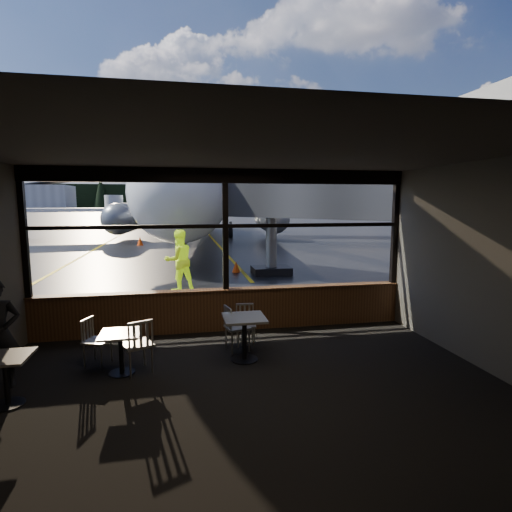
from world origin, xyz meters
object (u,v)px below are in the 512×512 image
object	(u,v)px
jet_bridge	(307,215)
chair_near_w	(237,328)
ground_crew	(179,260)
cone_wing	(140,241)
cafe_table_left	(6,381)
cone_nose	(236,267)
chair_mid_s	(137,345)
chair_mid_w	(98,341)
airliner	(198,162)
chair_near_n	(246,325)
cafe_table_mid	(121,353)
cafe_table_near	(244,339)

from	to	relation	value
jet_bridge	chair_near_w	xyz separation A→B (m)	(-3.53, -6.74, -1.91)
ground_crew	cone_wing	size ratio (longest dim) A/B	3.43
cafe_table_left	cone_nose	world-z (taller)	cafe_table_left
jet_bridge	chair_near_w	bearing A→B (deg)	-117.66
chair_mid_s	chair_mid_w	bearing A→B (deg)	122.21
airliner	chair_near_n	world-z (taller)	airliner
chair_mid_w	jet_bridge	bearing A→B (deg)	159.68
chair_near_w	chair_near_n	world-z (taller)	chair_near_w
cone_nose	chair_mid_s	bearing A→B (deg)	-107.72
ground_crew	cone_nose	xyz separation A→B (m)	(2.24, 2.96, -0.75)
cafe_table_mid	jet_bridge	bearing A→B (deg)	53.19
cafe_table_near	cafe_table_left	bearing A→B (deg)	-164.53
cafe_table_near	cone_wing	world-z (taller)	cafe_table_near
cone_wing	cone_nose	bearing A→B (deg)	-66.93
chair_mid_s	chair_mid_w	xyz separation A→B (m)	(-0.71, 0.46, -0.05)
airliner	cone_wing	xyz separation A→B (m)	(-4.05, -4.01, -5.55)
cafe_table_left	chair_near_n	world-z (taller)	chair_near_n
cafe_table_mid	cone_nose	distance (m)	9.71
cafe_table_left	cafe_table_near	bearing A→B (deg)	15.47
airliner	cone_nose	xyz separation A→B (m)	(0.73, -15.21, -5.61)
airliner	cone_nose	distance (m)	16.23
cafe_table_near	cafe_table_mid	distance (m)	2.08
chair_mid_s	chair_mid_w	distance (m)	0.85
cafe_table_mid	cafe_table_left	bearing A→B (deg)	-150.62
chair_mid_s	cone_wing	distance (m)	20.44
cafe_table_near	chair_mid_s	bearing A→B (deg)	-175.02
cafe_table_near	cafe_table_left	xyz separation A→B (m)	(-3.48, -0.96, -0.04)
chair_near_n	chair_near_w	bearing A→B (deg)	55.52
chair_near_w	cone_wing	size ratio (longest dim) A/B	1.56
cafe_table_left	cone_wing	world-z (taller)	cafe_table_left
jet_bridge	ground_crew	bearing A→B (deg)	-165.35
ground_crew	cafe_table_near	bearing A→B (deg)	77.45
cafe_table_near	cafe_table_left	distance (m)	3.61
airliner	cone_nose	bearing A→B (deg)	-81.58
jet_bridge	chair_mid_s	xyz separation A→B (m)	(-5.30, -7.40, -1.88)
cafe_table_left	cone_nose	bearing A→B (deg)	65.28
cafe_table_left	chair_near_n	bearing A→B (deg)	25.39
cafe_table_near	chair_mid_s	size ratio (longest dim) A/B	0.86
cafe_table_left	cone_wing	bearing A→B (deg)	90.50
jet_bridge	cafe_table_left	xyz separation A→B (m)	(-6.96, -8.21, -1.99)
airliner	cafe_table_mid	world-z (taller)	airliner
jet_bridge	cone_nose	distance (m)	3.63
cafe_table_mid	chair_mid_s	bearing A→B (deg)	2.90
chair_near_w	cone_nose	size ratio (longest dim) A/B	1.97
chair_near_n	cafe_table_left	bearing A→B (deg)	29.66
chair_near_n	chair_mid_s	world-z (taller)	chair_mid_s
chair_near_w	chair_mid_w	world-z (taller)	chair_near_w
chair_mid_s	cafe_table_mid	bearing A→B (deg)	158.20
cafe_table_mid	chair_mid_w	xyz separation A→B (m)	(-0.45, 0.47, 0.06)
cafe_table_left	chair_near_w	bearing A→B (deg)	23.27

